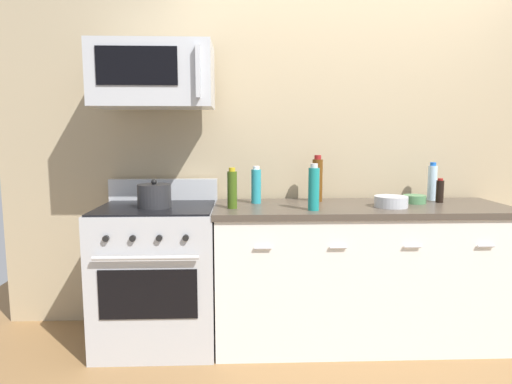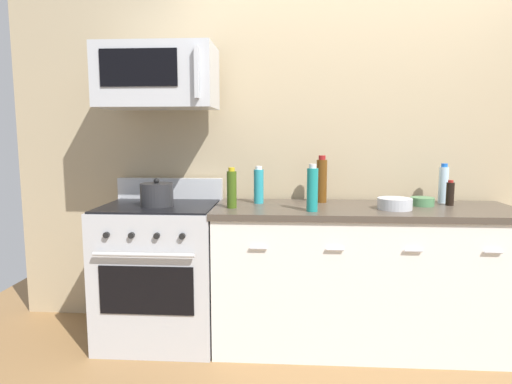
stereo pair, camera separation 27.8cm
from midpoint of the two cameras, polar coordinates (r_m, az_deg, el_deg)
ground_plane at (r=3.19m, az=16.05°, el=-18.44°), size 6.03×6.03×0.00m
back_wall at (r=3.28m, az=15.36°, el=6.68°), size 5.02×0.10×2.70m
counter_unit at (r=3.02m, az=16.37°, el=-10.56°), size 1.93×0.66×0.92m
range_oven at (r=3.03m, az=-9.68°, el=-10.15°), size 0.76×0.69×1.07m
microwave at (r=2.95m, az=-10.02°, el=14.56°), size 0.74×0.44×0.40m
bottle_wine_amber at (r=3.03m, az=11.18°, el=1.51°), size 0.07×0.07×0.32m
bottle_water_clear at (r=3.27m, az=25.55°, el=0.91°), size 0.06×0.06×0.27m
bottle_soy_sauce_dark at (r=3.18m, az=26.35°, el=-0.19°), size 0.05×0.05×0.17m
bottle_dish_soap at (r=2.94m, az=3.05°, el=0.82°), size 0.07×0.07×0.25m
bottle_sparkling_teal at (r=2.67m, az=10.35°, el=0.38°), size 0.07×0.07×0.29m
bottle_olive_oil at (r=2.74m, az=-0.30°, el=0.40°), size 0.06×0.06×0.26m
bowl_steel_prep at (r=2.89m, az=20.33°, el=-1.41°), size 0.21×0.21×0.07m
bowl_green_glaze at (r=3.10m, az=23.33°, el=-1.13°), size 0.15×0.15×0.05m
stockpot at (r=2.86m, az=-10.15°, el=-0.34°), size 0.21×0.21×0.18m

